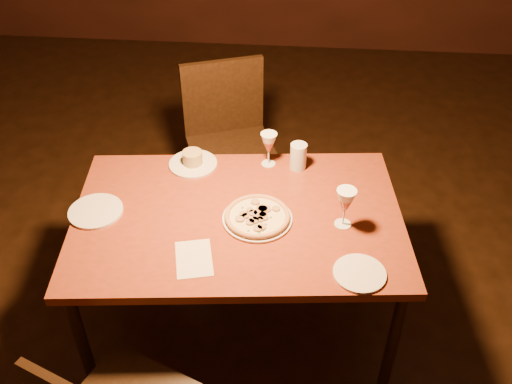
{
  "coord_description": "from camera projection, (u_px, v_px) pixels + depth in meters",
  "views": [
    {
      "loc": [
        -0.0,
        -1.52,
        2.29
      ],
      "look_at": [
        -0.16,
        0.29,
        0.82
      ],
      "focal_mm": 40.0,
      "sensor_mm": 36.0,
      "label": 1
    }
  ],
  "objects": [
    {
      "name": "side_plate_left",
      "position": [
        96.0,
        211.0,
        2.37
      ],
      "size": [
        0.23,
        0.23,
        0.01
      ],
      "primitive_type": "cylinder",
      "color": "silver",
      "rests_on": "dining_table"
    },
    {
      "name": "floor",
      "position": [
        285.0,
        372.0,
        2.62
      ],
      "size": [
        7.0,
        7.0,
        0.0
      ],
      "primitive_type": "plane",
      "color": "#311C10",
      "rests_on": "ground"
    },
    {
      "name": "pizza_plate",
      "position": [
        257.0,
        217.0,
        2.33
      ],
      "size": [
        0.29,
        0.29,
        0.03
      ],
      "color": "silver",
      "rests_on": "dining_table"
    },
    {
      "name": "side_plate_near",
      "position": [
        360.0,
        273.0,
        2.1
      ],
      "size": [
        0.2,
        0.2,
        0.01
      ],
      "primitive_type": "cylinder",
      "color": "silver",
      "rests_on": "dining_table"
    },
    {
      "name": "chair_far",
      "position": [
        229.0,
        139.0,
        3.16
      ],
      "size": [
        0.58,
        0.58,
        0.94
      ],
      "rotation": [
        0.0,
        0.0,
        0.35
      ],
      "color": "black",
      "rests_on": "floor"
    },
    {
      "name": "wine_glass_far",
      "position": [
        269.0,
        149.0,
        2.59
      ],
      "size": [
        0.08,
        0.08,
        0.17
      ],
      "primitive_type": null,
      "color": "#AB5147",
      "rests_on": "dining_table"
    },
    {
      "name": "dining_table",
      "position": [
        238.0,
        227.0,
        2.4
      ],
      "size": [
        1.45,
        1.01,
        0.73
      ],
      "rotation": [
        0.0,
        0.0,
        0.1
      ],
      "color": "maroon",
      "rests_on": "floor"
    },
    {
      "name": "ramekin_saucer",
      "position": [
        193.0,
        161.0,
        2.63
      ],
      "size": [
        0.22,
        0.22,
        0.07
      ],
      "color": "silver",
      "rests_on": "dining_table"
    },
    {
      "name": "wine_glass_right",
      "position": [
        345.0,
        208.0,
        2.26
      ],
      "size": [
        0.08,
        0.08,
        0.18
      ],
      "primitive_type": null,
      "color": "#AB5147",
      "rests_on": "dining_table"
    },
    {
      "name": "menu_card",
      "position": [
        194.0,
        259.0,
        2.17
      ],
      "size": [
        0.18,
        0.23,
        0.0
      ],
      "primitive_type": "cube",
      "rotation": [
        0.0,
        0.0,
        0.24
      ],
      "color": "beige",
      "rests_on": "dining_table"
    },
    {
      "name": "water_tumbler",
      "position": [
        298.0,
        156.0,
        2.58
      ],
      "size": [
        0.08,
        0.08,
        0.13
      ],
      "primitive_type": "cylinder",
      "color": "silver",
      "rests_on": "dining_table"
    }
  ]
}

